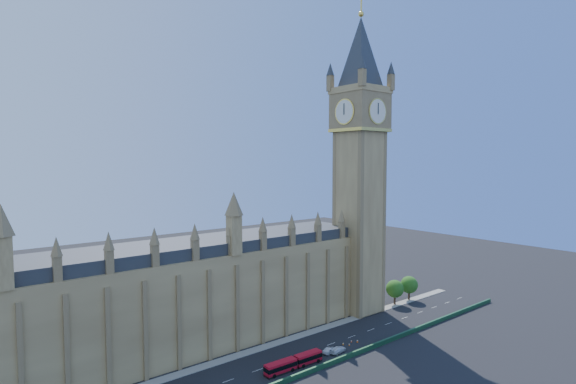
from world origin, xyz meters
TOP-DOWN VIEW (x-y plane):
  - ground at (0.00, 0.00)m, footprint 400.00×400.00m
  - palace_westminster at (-25.00, 22.00)m, footprint 120.00×20.00m
  - elizabeth_tower at (38.00, 13.99)m, footprint 20.59×20.59m
  - bridge_parapet at (0.00, -9.00)m, footprint 160.00×0.60m
  - kerb_north at (0.00, 9.50)m, footprint 160.00×3.00m
  - tree_east_near at (52.22, 10.08)m, footprint 6.00×6.00m
  - tree_east_far at (60.22, 10.08)m, footprint 6.00×6.00m
  - red_bus at (-4.88, -4.67)m, footprint 15.81×3.06m
  - car_grey at (2.95, -2.52)m, footprint 4.68×2.28m
  - car_silver at (7.75, -3.99)m, footprint 4.61×1.96m
  - car_white at (9.56, -4.94)m, footprint 5.35×2.75m
  - cone_a at (14.00, -2.50)m, footprint 0.46×0.46m
  - cone_b at (14.96, -3.81)m, footprint 0.50×0.50m
  - cone_c at (16.99, -2.67)m, footprint 0.46×0.46m
  - cone_d at (18.17, -3.72)m, footprint 0.59×0.59m

SIDE VIEW (x-z plane):
  - ground at x=0.00m, z-range 0.00..0.00m
  - kerb_north at x=0.00m, z-range 0.00..0.16m
  - cone_b at x=14.96m, z-range 0.00..0.62m
  - cone_c at x=16.99m, z-range 0.00..0.62m
  - cone_a at x=14.00m, z-range 0.00..0.65m
  - cone_d at x=18.17m, z-range -0.01..0.80m
  - bridge_parapet at x=0.00m, z-range 0.00..1.20m
  - car_silver at x=7.75m, z-range 0.00..1.48m
  - car_white at x=9.56m, z-range 0.00..1.48m
  - car_grey at x=2.95m, z-range 0.00..1.54m
  - red_bus at x=-4.88m, z-range 0.07..2.75m
  - tree_east_near at x=52.22m, z-range 1.39..9.89m
  - tree_east_far at x=60.22m, z-range 1.39..9.89m
  - palace_westminster at x=-25.00m, z-range -0.14..27.86m
  - elizabeth_tower at x=38.00m, z-range 2.06..107.06m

